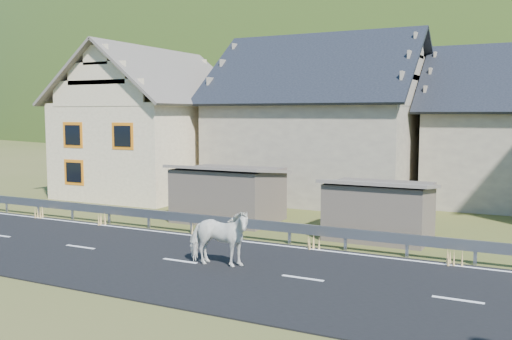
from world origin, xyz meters
The scene contains 10 objects.
ground centered at (0.00, 0.00, 0.00)m, with size 160.00×160.00×0.00m, color #3A4814.
road centered at (0.00, 0.00, 0.02)m, with size 60.00×7.00×0.04m, color black.
lane_markings centered at (0.00, 0.00, 0.04)m, with size 60.00×6.60×0.01m, color silver.
guardrail centered at (0.00, 3.68, 0.56)m, with size 28.10×0.09×0.75m.
shed_left centered at (-2.00, 6.50, 1.10)m, with size 4.30×3.30×2.40m, color brown.
shed_right centered at (4.50, 6.00, 1.00)m, with size 3.80×2.90×2.20m, color brown.
house_cream centered at (-10.00, 12.00, 4.36)m, with size 7.80×9.80×8.30m.
house_stone_a centered at (-1.00, 15.00, 4.63)m, with size 10.80×9.80×8.90m.
conifer_patch centered at (-55.00, 110.00, 6.00)m, with size 76.00×50.00×28.00m, color black.
horse centered at (1.34, 0.03, 0.89)m, with size 2.02×0.92×1.71m, color silver.
Camera 1 is at (9.68, -14.00, 4.49)m, focal length 40.00 mm.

